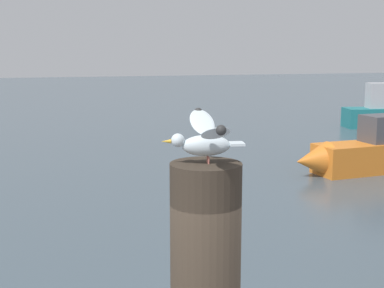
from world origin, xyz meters
The scene contains 3 objects.
mooring_post centered at (-0.39, -0.31, 2.13)m, with size 0.34×0.34×1.13m, color #382D23.
seagull centered at (-0.39, -0.31, 2.82)m, with size 0.39×0.69×0.23m.
boat_orange centered at (7.05, 9.85, 0.51)m, with size 4.28×1.39×1.51m.
Camera 1 is at (-1.13, -2.78, 3.24)m, focal length 52.27 mm.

